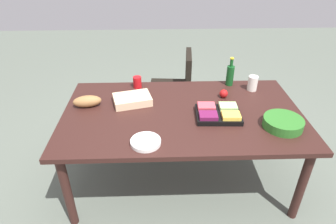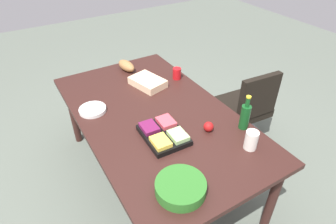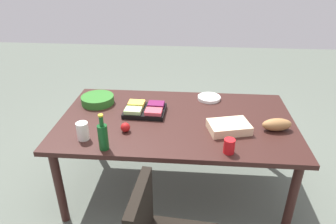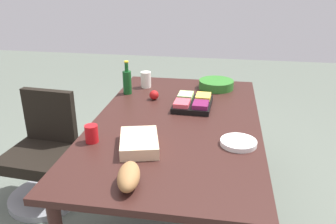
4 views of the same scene
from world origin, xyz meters
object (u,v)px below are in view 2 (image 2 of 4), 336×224
conference_table (155,120)px  mayo_jar (251,140)px  sheet_cake (148,82)px  office_chair (242,114)px  paper_plate_stack (93,110)px  salad_bowl (181,187)px  wine_bottle (245,116)px  red_solo_cup (177,73)px  apple_red (209,127)px  fruit_platter (163,134)px  bread_loaf (126,66)px

conference_table → mayo_jar: size_ratio=14.26×
mayo_jar → sheet_cake: size_ratio=0.44×
office_chair → paper_plate_stack: bearing=79.3°
mayo_jar → salad_bowl: size_ratio=0.46×
conference_table → salad_bowl: (-0.76, 0.25, 0.11)m
office_chair → wine_bottle: (-0.52, 0.56, 0.53)m
sheet_cake → red_solo_cup: bearing=-95.4°
salad_bowl → office_chair: bearing=-59.1°
paper_plate_stack → apple_red: 0.96m
fruit_platter → apple_red: bearing=-108.4°
sheet_cake → salad_bowl: size_ratio=1.05×
conference_table → mayo_jar: 0.80m
fruit_platter → paper_plate_stack: bearing=29.9°
fruit_platter → office_chair: bearing=-75.1°
paper_plate_stack → wine_bottle: bearing=-131.1°
office_chair → apple_red: 1.02m
apple_red → sheet_cake: bearing=5.4°
fruit_platter → sheet_cake: 0.76m
red_solo_cup → salad_bowl: (-1.16, 0.71, -0.02)m
office_chair → red_solo_cup: size_ratio=7.93×
sheet_cake → salad_bowl: salad_bowl is taller
red_solo_cup → salad_bowl: bearing=148.5°
apple_red → paper_plate_stack: bearing=43.7°
fruit_platter → red_solo_cup: (0.69, -0.55, 0.02)m
office_chair → fruit_platter: size_ratio=2.35×
paper_plate_stack → mayo_jar: 1.27m
conference_table → office_chair: size_ratio=2.30×
wine_bottle → mayo_jar: wine_bottle is taller
paper_plate_stack → wine_bottle: (-0.80, -0.91, 0.09)m
mayo_jar → red_solo_cup: 1.10m
office_chair → wine_bottle: size_ratio=3.08×
wine_bottle → apple_red: bearing=67.2°
fruit_platter → mayo_jar: size_ratio=2.63×
conference_table → bread_loaf: (0.81, -0.12, 0.12)m
office_chair → paper_plate_stack: size_ratio=3.96×
red_solo_cup → salad_bowl: size_ratio=0.36×
conference_table → wine_bottle: (-0.50, -0.49, 0.18)m
paper_plate_stack → sheet_cake: bearing=-77.0°
fruit_platter → apple_red: 0.34m
wine_bottle → paper_plate_stack: bearing=48.9°
paper_plate_stack → office_chair: bearing=-100.7°
wine_bottle → red_solo_cup: wine_bottle is taller
wine_bottle → conference_table: bearing=44.4°
paper_plate_stack → red_solo_cup: red_solo_cup is taller
red_solo_cup → salad_bowl: red_solo_cup is taller
office_chair → apple_red: office_chair is taller
paper_plate_stack → red_solo_cup: (0.11, -0.89, 0.04)m
bread_loaf → mayo_jar: 1.53m
paper_plate_stack → salad_bowl: salad_bowl is taller
wine_bottle → mayo_jar: size_ratio=2.01×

